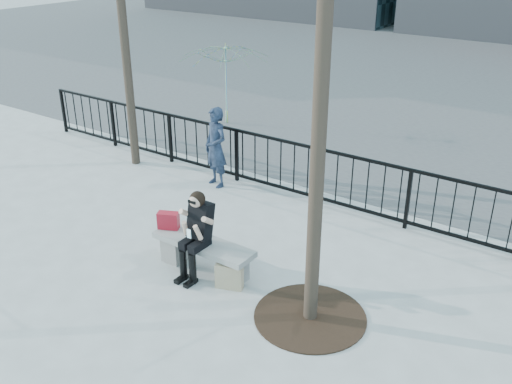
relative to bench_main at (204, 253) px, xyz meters
The scene contains 10 objects.
ground 0.30m from the bench_main, ahead, with size 120.00×120.00×0.00m, color gray.
street_surface 15.00m from the bench_main, 90.00° to the left, with size 60.00×23.00×0.01m, color #474747.
railing 3.01m from the bench_main, 90.00° to the left, with size 14.00×0.06×1.10m.
tree_grate 1.92m from the bench_main, ahead, with size 1.50×1.50×0.02m, color black.
bench_main is the anchor object (origin of this frame).
seated_woman 0.40m from the bench_main, 90.00° to the right, with size 0.50×0.64×1.34m.
handbag 0.77m from the bench_main, behind, with size 0.32×0.15×0.27m, color #A71422.
shopping_bag 0.63m from the bench_main, 14.80° to the right, with size 0.39×0.15×0.37m, color beige.
standing_man 3.19m from the bench_main, 124.79° to the left, with size 0.59×0.38×1.60m, color black.
vendor_umbrella 7.15m from the bench_main, 124.89° to the left, with size 2.29×2.34×2.10m, color #CDDB30.
Camera 1 is at (4.83, -5.58, 4.71)m, focal length 40.00 mm.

